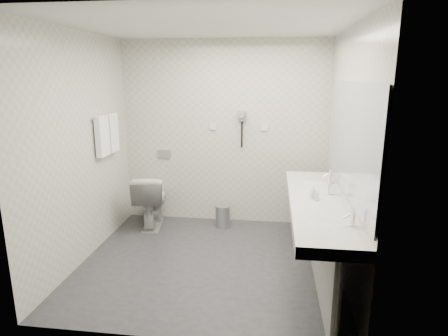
# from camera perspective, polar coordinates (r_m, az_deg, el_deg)

# --- Properties ---
(floor) EXTENTS (2.80, 2.80, 0.00)m
(floor) POSITION_cam_1_polar(r_m,az_deg,el_deg) (4.37, -2.27, -13.90)
(floor) COLOR #2B2B30
(floor) RESTS_ON ground
(ceiling) EXTENTS (2.80, 2.80, 0.00)m
(ceiling) POSITION_cam_1_polar(r_m,az_deg,el_deg) (3.90, -2.64, 20.67)
(ceiling) COLOR silver
(ceiling) RESTS_ON wall_back
(wall_back) EXTENTS (2.80, 0.00, 2.80)m
(wall_back) POSITION_cam_1_polar(r_m,az_deg,el_deg) (5.22, -0.01, 5.17)
(wall_back) COLOR beige
(wall_back) RESTS_ON floor
(wall_front) EXTENTS (2.80, 0.00, 2.80)m
(wall_front) POSITION_cam_1_polar(r_m,az_deg,el_deg) (2.72, -7.11, -3.03)
(wall_front) COLOR beige
(wall_front) RESTS_ON floor
(wall_left) EXTENTS (0.00, 2.60, 2.60)m
(wall_left) POSITION_cam_1_polar(r_m,az_deg,el_deg) (4.41, -20.70, 2.68)
(wall_left) COLOR beige
(wall_left) RESTS_ON floor
(wall_right) EXTENTS (0.00, 2.60, 2.60)m
(wall_right) POSITION_cam_1_polar(r_m,az_deg,el_deg) (3.96, 17.94, 1.74)
(wall_right) COLOR beige
(wall_right) RESTS_ON floor
(vanity_counter) EXTENTS (0.55, 2.20, 0.10)m
(vanity_counter) POSITION_cam_1_polar(r_m,az_deg,el_deg) (3.85, 13.92, -5.30)
(vanity_counter) COLOR silver
(vanity_counter) RESTS_ON floor
(vanity_panel) EXTENTS (0.03, 2.15, 0.75)m
(vanity_panel) POSITION_cam_1_polar(r_m,az_deg,el_deg) (4.01, 13.93, -11.07)
(vanity_panel) COLOR gray
(vanity_panel) RESTS_ON floor
(vanity_post_near) EXTENTS (0.06, 0.06, 0.75)m
(vanity_post_near) POSITION_cam_1_polar(r_m,az_deg,el_deg) (3.11, 16.68, -19.09)
(vanity_post_near) COLOR silver
(vanity_post_near) RESTS_ON floor
(vanity_post_far) EXTENTS (0.06, 0.06, 0.75)m
(vanity_post_far) POSITION_cam_1_polar(r_m,az_deg,el_deg) (4.97, 12.99, -6.06)
(vanity_post_far) COLOR silver
(vanity_post_far) RESTS_ON floor
(mirror) EXTENTS (0.02, 2.20, 1.05)m
(mirror) POSITION_cam_1_polar(r_m,az_deg,el_deg) (3.73, 18.47, 4.12)
(mirror) COLOR #B2BCC6
(mirror) RESTS_ON wall_right
(basin_near) EXTENTS (0.40, 0.31, 0.05)m
(basin_near) POSITION_cam_1_polar(r_m,az_deg,el_deg) (3.23, 15.20, -8.46)
(basin_near) COLOR silver
(basin_near) RESTS_ON vanity_counter
(basin_far) EXTENTS (0.40, 0.31, 0.05)m
(basin_far) POSITION_cam_1_polar(r_m,az_deg,el_deg) (4.45, 13.06, -2.16)
(basin_far) COLOR silver
(basin_far) RESTS_ON vanity_counter
(faucet_near) EXTENTS (0.04, 0.04, 0.15)m
(faucet_near) POSITION_cam_1_polar(r_m,az_deg,el_deg) (3.23, 18.75, -6.99)
(faucet_near) COLOR silver
(faucet_near) RESTS_ON vanity_counter
(faucet_far) EXTENTS (0.04, 0.04, 0.15)m
(faucet_far) POSITION_cam_1_polar(r_m,az_deg,el_deg) (4.46, 15.61, -1.11)
(faucet_far) COLOR silver
(faucet_far) RESTS_ON vanity_counter
(soap_bottle_a) EXTENTS (0.07, 0.07, 0.12)m
(soap_bottle_a) POSITION_cam_1_polar(r_m,az_deg,el_deg) (3.84, 13.24, -3.57)
(soap_bottle_a) COLOR white
(soap_bottle_a) RESTS_ON vanity_counter
(soap_bottle_c) EXTENTS (0.05, 0.05, 0.10)m
(soap_bottle_c) POSITION_cam_1_polar(r_m,az_deg,el_deg) (3.78, 13.79, -3.98)
(soap_bottle_c) COLOR white
(soap_bottle_c) RESTS_ON vanity_counter
(glass_left) EXTENTS (0.06, 0.06, 0.12)m
(glass_left) POSITION_cam_1_polar(r_m,az_deg,el_deg) (4.00, 15.88, -3.05)
(glass_left) COLOR silver
(glass_left) RESTS_ON vanity_counter
(toilet) EXTENTS (0.51, 0.78, 0.73)m
(toilet) POSITION_cam_1_polar(r_m,az_deg,el_deg) (5.30, -10.92, -4.78)
(toilet) COLOR silver
(toilet) RESTS_ON floor
(flush_plate) EXTENTS (0.18, 0.02, 0.12)m
(flush_plate) POSITION_cam_1_polar(r_m,az_deg,el_deg) (5.43, -8.96, 2.13)
(flush_plate) COLOR #B2B5BA
(flush_plate) RESTS_ON wall_back
(pedal_bin) EXTENTS (0.25, 0.25, 0.29)m
(pedal_bin) POSITION_cam_1_polar(r_m,az_deg,el_deg) (5.25, -0.16, -7.30)
(pedal_bin) COLOR #B2B5BA
(pedal_bin) RESTS_ON floor
(bin_lid) EXTENTS (0.21, 0.21, 0.02)m
(bin_lid) POSITION_cam_1_polar(r_m,az_deg,el_deg) (5.19, -0.16, -5.74)
(bin_lid) COLOR #B2B5BA
(bin_lid) RESTS_ON pedal_bin
(towel_rail) EXTENTS (0.02, 0.62, 0.02)m
(towel_rail) POSITION_cam_1_polar(r_m,az_deg,el_deg) (4.83, -17.44, 7.45)
(towel_rail) COLOR silver
(towel_rail) RESTS_ON wall_left
(towel_near) EXTENTS (0.07, 0.24, 0.48)m
(towel_near) POSITION_cam_1_polar(r_m,az_deg,el_deg) (4.73, -17.84, 4.60)
(towel_near) COLOR white
(towel_near) RESTS_ON towel_rail
(towel_far) EXTENTS (0.07, 0.24, 0.48)m
(towel_far) POSITION_cam_1_polar(r_m,az_deg,el_deg) (4.98, -16.49, 5.13)
(towel_far) COLOR white
(towel_far) RESTS_ON towel_rail
(dryer_cradle) EXTENTS (0.10, 0.04, 0.14)m
(dryer_cradle) POSITION_cam_1_polar(r_m,az_deg,el_deg) (5.13, 2.75, 7.83)
(dryer_cradle) COLOR gray
(dryer_cradle) RESTS_ON wall_back
(dryer_barrel) EXTENTS (0.08, 0.14, 0.08)m
(dryer_barrel) POSITION_cam_1_polar(r_m,az_deg,el_deg) (5.06, 2.68, 8.08)
(dryer_barrel) COLOR gray
(dryer_barrel) RESTS_ON dryer_cradle
(dryer_cord) EXTENTS (0.02, 0.02, 0.35)m
(dryer_cord) POSITION_cam_1_polar(r_m,az_deg,el_deg) (5.15, 2.70, 5.04)
(dryer_cord) COLOR black
(dryer_cord) RESTS_ON dryer_cradle
(switch_plate_a) EXTENTS (0.09, 0.02, 0.09)m
(switch_plate_a) POSITION_cam_1_polar(r_m,az_deg,el_deg) (5.21, -1.67, 6.27)
(switch_plate_a) COLOR silver
(switch_plate_a) RESTS_ON wall_back
(switch_plate_b) EXTENTS (0.09, 0.02, 0.09)m
(switch_plate_b) POSITION_cam_1_polar(r_m,az_deg,el_deg) (5.15, 6.09, 6.11)
(switch_plate_b) COLOR silver
(switch_plate_b) RESTS_ON wall_back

